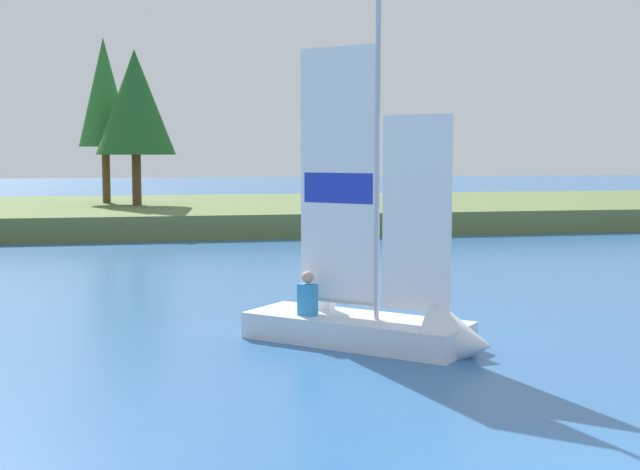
% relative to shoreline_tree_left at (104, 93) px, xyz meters
% --- Properties ---
extents(shore_bank, '(80.00, 15.08, 0.87)m').
position_rel_shoreline_tree_left_xyz_m(shore_bank, '(6.05, -0.98, -5.15)').
color(shore_bank, '#5B703D').
rests_on(shore_bank, ground).
extents(shoreline_tree_left, '(2.25, 2.25, 7.08)m').
position_rel_shoreline_tree_left_xyz_m(shoreline_tree_left, '(0.00, 0.00, 0.00)').
color(shoreline_tree_left, brown).
rests_on(shoreline_tree_left, shore_bank).
extents(shoreline_tree_midleft, '(3.25, 3.25, 6.37)m').
position_rel_shoreline_tree_left_xyz_m(shoreline_tree_midleft, '(1.31, -2.05, -0.50)').
color(shoreline_tree_midleft, brown).
rests_on(shoreline_tree_midleft, shore_bank).
extents(sailboat, '(3.81, 3.64, 5.78)m').
position_rel_shoreline_tree_left_xyz_m(sailboat, '(5.42, -25.55, -5.14)').
color(sailboat, silver).
rests_on(sailboat, ground).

